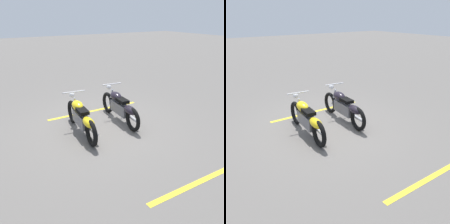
% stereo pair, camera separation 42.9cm
% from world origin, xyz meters
% --- Properties ---
extents(ground_plane, '(60.00, 60.00, 0.00)m').
position_xyz_m(ground_plane, '(0.00, 0.00, 0.00)').
color(ground_plane, '#66605B').
extents(motorcycle_bright_foreground, '(2.23, 0.62, 1.04)m').
position_xyz_m(motorcycle_bright_foreground, '(0.21, -0.66, 0.46)').
color(motorcycle_bright_foreground, black).
rests_on(motorcycle_bright_foreground, ground).
extents(motorcycle_dark_foreground, '(2.23, 0.62, 1.04)m').
position_xyz_m(motorcycle_dark_foreground, '(0.05, 0.66, 0.46)').
color(motorcycle_dark_foreground, black).
rests_on(motorcycle_dark_foreground, ground).
extents(parking_stripe_near, '(0.14, 3.20, 0.01)m').
position_xyz_m(parking_stripe_near, '(-1.12, 0.40, 0.00)').
color(parking_stripe_near, yellow).
rests_on(parking_stripe_near, ground).
extents(parking_stripe_mid, '(0.14, 3.20, 0.01)m').
position_xyz_m(parking_stripe_mid, '(3.26, 0.75, 0.00)').
color(parking_stripe_mid, yellow).
rests_on(parking_stripe_mid, ground).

